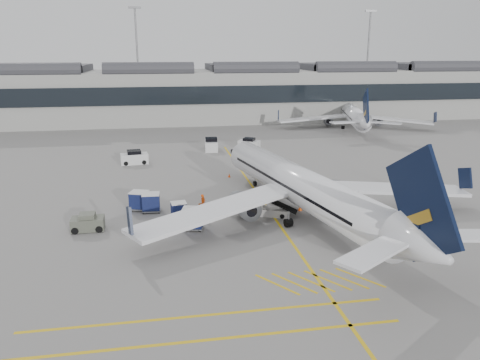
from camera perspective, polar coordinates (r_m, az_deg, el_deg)
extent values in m
plane|color=gray|center=(38.11, -8.52, -8.43)|extent=(220.00, 220.00, 0.00)
cube|color=#9E9E99|center=(107.33, -9.72, 10.05)|extent=(200.00, 20.00, 11.00)
cube|color=black|center=(97.08, -9.70, 10.08)|extent=(200.00, 0.50, 3.60)
cube|color=#38383D|center=(106.94, -9.87, 13.36)|extent=(200.00, 18.00, 1.40)
cylinder|color=slate|center=(121.00, -12.36, 13.84)|extent=(0.44, 0.44, 25.00)
cube|color=slate|center=(121.36, -12.73, 19.83)|extent=(3.00, 0.60, 0.50)
cylinder|color=slate|center=(132.97, 15.25, 13.78)|extent=(0.44, 0.44, 25.00)
cube|color=slate|center=(133.31, 15.66, 19.23)|extent=(3.00, 0.60, 0.50)
cube|color=gold|center=(48.55, 3.03, -2.93)|extent=(0.25, 60.00, 0.01)
cylinder|color=white|center=(44.73, 7.32, -0.70)|extent=(9.13, 28.31, 3.53)
cone|color=white|center=(58.79, -0.12, 3.35)|extent=(4.21, 4.39, 3.53)
cone|color=white|center=(32.10, 21.50, -7.63)|extent=(4.37, 5.13, 3.53)
cube|color=white|center=(40.33, -2.98, -3.67)|extent=(15.55, 10.83, 0.33)
cube|color=white|center=(48.69, 17.35, -0.99)|extent=(16.24, 5.14, 0.33)
cylinder|color=slate|center=(43.34, 0.60, -3.19)|extent=(2.61, 3.71, 1.97)
cylinder|color=slate|center=(48.30, 12.68, -1.59)|extent=(2.61, 3.71, 1.97)
cube|color=black|center=(31.60, 21.28, -2.88)|extent=(1.71, 7.06, 7.86)
cylinder|color=black|center=(54.79, 1.84, -0.43)|extent=(0.38, 0.64, 0.60)
cylinder|color=black|center=(42.53, 5.92, -5.19)|extent=(0.80, 0.87, 0.75)
cylinder|color=black|center=(44.77, 11.29, -4.34)|extent=(0.80, 0.87, 0.75)
cylinder|color=white|center=(99.40, 13.62, 7.80)|extent=(9.87, 25.92, 3.25)
cone|color=white|center=(113.87, 12.59, 8.80)|extent=(4.04, 4.19, 3.25)
cone|color=white|center=(84.62, 15.04, 6.66)|extent=(4.22, 4.86, 3.25)
cube|color=white|center=(97.36, 8.86, 7.44)|extent=(14.85, 3.88, 0.30)
cube|color=white|center=(99.76, 18.40, 7.02)|extent=(14.03, 10.63, 0.30)
cylinder|color=slate|center=(99.41, 10.65, 7.17)|extent=(2.56, 3.48, 1.82)
cylinder|color=slate|center=(100.85, 16.37, 6.92)|extent=(2.56, 3.48, 1.82)
cube|color=black|center=(84.81, 15.10, 8.33)|extent=(1.96, 6.43, 7.25)
cylinder|color=black|center=(109.49, 12.81, 7.24)|extent=(0.38, 0.60, 0.55)
cylinder|color=black|center=(97.32, 12.44, 6.30)|extent=(0.76, 0.83, 0.69)
cylinder|color=black|center=(97.95, 14.96, 6.20)|extent=(0.76, 0.83, 0.69)
cube|color=beige|center=(45.34, 3.55, -3.83)|extent=(4.12, 2.94, 0.71)
cube|color=black|center=(44.92, 4.83, -2.96)|extent=(3.58, 2.40, 1.49)
cube|color=beige|center=(45.31, 2.18, -2.88)|extent=(1.36, 1.57, 0.91)
cylinder|color=black|center=(44.99, 1.61, -4.14)|extent=(0.48, 0.35, 0.44)
cylinder|color=black|center=(46.29, 1.99, -3.57)|extent=(0.48, 0.35, 0.44)
cylinder|color=black|center=(44.51, 5.17, -4.43)|extent=(0.48, 0.35, 0.44)
cylinder|color=black|center=(45.82, 5.45, -3.84)|extent=(0.48, 0.35, 0.44)
cube|color=gray|center=(44.75, -7.44, -4.47)|extent=(1.65, 1.41, 0.11)
cube|color=#141D4E|center=(44.52, -7.47, -3.61)|extent=(1.51, 1.35, 1.29)
cube|color=silver|center=(44.30, -7.50, -2.78)|extent=(1.56, 1.40, 0.09)
cylinder|color=black|center=(44.24, -8.13, -4.82)|extent=(0.20, 0.11, 0.20)
cylinder|color=black|center=(45.15, -8.32, -4.40)|extent=(0.20, 0.11, 0.20)
cylinder|color=black|center=(44.41, -6.54, -4.68)|extent=(0.20, 0.11, 0.20)
cylinder|color=black|center=(45.32, -6.76, -4.27)|extent=(0.20, 0.11, 0.20)
cube|color=gray|center=(46.97, -10.74, -3.60)|extent=(1.85, 1.55, 0.13)
cube|color=#141D4E|center=(46.71, -10.79, -2.62)|extent=(1.69, 1.49, 1.53)
cube|color=silver|center=(46.47, -10.84, -1.68)|extent=(1.75, 1.54, 0.11)
cylinder|color=black|center=(46.50, -11.68, -3.95)|extent=(0.24, 0.11, 0.23)
cylinder|color=black|center=(47.60, -11.59, -3.48)|extent=(0.24, 0.11, 0.23)
cylinder|color=black|center=(46.41, -9.85, -3.89)|extent=(0.24, 0.11, 0.23)
cylinder|color=black|center=(47.51, -9.81, -3.42)|extent=(0.24, 0.11, 0.23)
cube|color=gray|center=(42.00, -5.76, -5.72)|extent=(2.18, 1.94, 0.13)
cube|color=#141D4E|center=(41.69, -5.80, -4.60)|extent=(2.01, 1.85, 1.59)
cube|color=silver|center=(41.42, -5.83, -3.52)|extent=(2.07, 1.91, 0.11)
cylinder|color=black|center=(41.62, -6.95, -6.08)|extent=(0.26, 0.17, 0.24)
cylinder|color=black|center=(42.72, -6.64, -5.49)|extent=(0.26, 0.17, 0.24)
cylinder|color=black|center=(41.35, -4.86, -6.16)|extent=(0.26, 0.17, 0.24)
cylinder|color=black|center=(42.46, -4.60, -5.56)|extent=(0.26, 0.17, 0.24)
cube|color=gray|center=(47.75, -12.11, -3.35)|extent=(2.21, 2.03, 0.13)
cube|color=#141D4E|center=(47.49, -12.17, -2.38)|extent=(2.05, 1.92, 1.54)
cube|color=silver|center=(47.25, -12.23, -1.45)|extent=(2.11, 1.99, 0.11)
cylinder|color=black|center=(47.56, -13.20, -3.59)|extent=(0.26, 0.18, 0.23)
cylinder|color=black|center=(48.57, -12.66, -3.16)|extent=(0.26, 0.18, 0.23)
cylinder|color=black|center=(46.99, -11.54, -3.73)|extent=(0.26, 0.18, 0.23)
cylinder|color=black|center=(48.01, -11.02, -3.28)|extent=(0.26, 0.18, 0.23)
imported|color=#DB460B|center=(46.35, -4.53, -2.77)|extent=(0.71, 0.73, 1.70)
imported|color=#E15E0B|center=(44.20, -4.93, -3.80)|extent=(0.96, 0.92, 1.55)
cube|color=#53574A|center=(43.51, -18.06, -5.08)|extent=(2.84, 1.74, 1.12)
cube|color=#53574A|center=(43.29, -18.14, -4.25)|extent=(1.38, 1.38, 0.56)
cylinder|color=black|center=(43.09, -19.47, -5.85)|extent=(0.63, 0.29, 0.63)
cylinder|color=black|center=(44.44, -19.22, -5.17)|extent=(0.63, 0.29, 0.63)
cylinder|color=black|center=(42.82, -16.79, -5.75)|extent=(0.63, 0.29, 0.63)
cylinder|color=black|center=(44.18, -16.63, -5.07)|extent=(0.63, 0.29, 0.63)
cone|color=#F24C0A|center=(58.59, -1.32, 0.57)|extent=(0.35, 0.35, 0.48)
cone|color=#F24C0A|center=(46.87, 7.34, -3.37)|extent=(0.41, 0.41, 0.57)
cube|color=silver|center=(67.12, -12.75, 2.55)|extent=(3.93, 2.32, 1.45)
cube|color=black|center=(66.94, -12.80, 3.28)|extent=(2.07, 1.98, 0.62)
cylinder|color=black|center=(66.33, -13.74, 1.97)|extent=(0.64, 0.30, 0.62)
cylinder|color=black|center=(67.94, -13.83, 2.28)|extent=(0.64, 0.30, 0.62)
cylinder|color=black|center=(66.51, -11.61, 2.13)|extent=(0.64, 0.30, 0.62)
cylinder|color=black|center=(68.11, -11.75, 2.44)|extent=(0.64, 0.30, 0.62)
cube|color=silver|center=(74.48, -3.52, 4.20)|extent=(2.26, 4.05, 1.52)
cube|color=black|center=(74.30, -3.53, 4.90)|extent=(2.00, 2.10, 0.65)
cylinder|color=black|center=(73.32, -2.80, 3.68)|extent=(0.29, 0.67, 0.65)
cylinder|color=black|center=(73.27, -4.16, 3.65)|extent=(0.29, 0.67, 0.65)
cylinder|color=black|center=(75.87, -2.89, 4.09)|extent=(0.29, 0.67, 0.65)
cylinder|color=black|center=(75.82, -4.20, 4.06)|extent=(0.29, 0.67, 0.65)
cube|color=silver|center=(75.78, 1.11, 4.34)|extent=(3.76, 3.10, 1.31)
cube|color=black|center=(75.63, 1.11, 4.93)|extent=(2.24, 2.21, 0.56)
cylinder|color=black|center=(75.51, 0.12, 4.01)|extent=(0.59, 0.45, 0.56)
cylinder|color=black|center=(76.89, 0.49, 4.22)|extent=(0.59, 0.45, 0.56)
cylinder|color=black|center=(74.82, 1.75, 3.90)|extent=(0.59, 0.45, 0.56)
cylinder|color=black|center=(76.21, 2.09, 4.11)|extent=(0.59, 0.45, 0.56)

